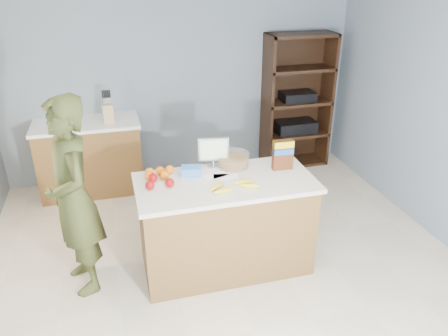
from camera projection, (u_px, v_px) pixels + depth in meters
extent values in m
cube|color=beige|center=(234.00, 285.00, 3.91)|extent=(4.50, 5.00, 0.02)
cube|color=slate|center=(180.00, 80.00, 5.55)|extent=(4.50, 0.02, 2.50)
cube|color=brown|center=(225.00, 226.00, 3.99)|extent=(1.50, 0.70, 0.86)
cube|color=silver|center=(225.00, 183.00, 3.79)|extent=(1.56, 0.76, 0.04)
cube|color=black|center=(225.00, 260.00, 4.15)|extent=(1.46, 0.66, 0.10)
cube|color=brown|center=(91.00, 158.00, 5.36)|extent=(1.20, 0.60, 0.86)
cube|color=white|center=(86.00, 124.00, 5.17)|extent=(1.24, 0.62, 0.04)
cube|color=black|center=(292.00, 98.00, 6.05)|extent=(0.90, 0.04, 1.80)
cube|color=black|center=(267.00, 105.00, 5.79)|extent=(0.04, 0.40, 1.80)
cube|color=black|center=(326.00, 100.00, 5.99)|extent=(0.04, 0.40, 1.80)
cube|color=black|center=(293.00, 161.00, 6.27)|extent=(0.90, 0.40, 0.04)
cube|color=black|center=(295.00, 133.00, 6.09)|extent=(0.90, 0.40, 0.04)
cube|color=black|center=(297.00, 102.00, 5.89)|extent=(0.90, 0.40, 0.04)
cube|color=black|center=(300.00, 69.00, 5.70)|extent=(0.90, 0.40, 0.04)
cube|color=black|center=(302.00, 35.00, 5.52)|extent=(0.90, 0.40, 0.04)
cube|color=black|center=(295.00, 126.00, 6.04)|extent=(0.55, 0.32, 0.16)
cube|color=black|center=(297.00, 96.00, 5.86)|extent=(0.45, 0.30, 0.12)
imported|color=#383E1B|center=(73.00, 198.00, 3.58)|extent=(0.59, 0.73, 1.73)
cube|color=tan|center=(108.00, 114.00, 5.10)|extent=(0.12, 0.10, 0.22)
cylinder|color=black|center=(103.00, 101.00, 5.02)|extent=(0.02, 0.02, 0.09)
cylinder|color=black|center=(105.00, 101.00, 5.03)|extent=(0.02, 0.02, 0.09)
cylinder|color=black|center=(107.00, 101.00, 5.03)|extent=(0.02, 0.02, 0.09)
cylinder|color=black|center=(109.00, 101.00, 5.04)|extent=(0.02, 0.02, 0.09)
cylinder|color=black|center=(110.00, 101.00, 5.04)|extent=(0.02, 0.02, 0.09)
cube|color=white|center=(215.00, 176.00, 3.87)|extent=(0.24, 0.17, 0.00)
cube|color=white|center=(226.00, 177.00, 3.85)|extent=(0.24, 0.16, 0.00)
ellipsoid|color=yellow|center=(217.00, 186.00, 3.65)|extent=(0.17, 0.14, 0.04)
ellipsoid|color=yellow|center=(223.00, 191.00, 3.58)|extent=(0.18, 0.06, 0.04)
ellipsoid|color=yellow|center=(243.00, 182.00, 3.72)|extent=(0.18, 0.06, 0.04)
ellipsoid|color=yellow|center=(250.00, 186.00, 3.66)|extent=(0.18, 0.10, 0.04)
sphere|color=#94090A|center=(153.00, 178.00, 3.75)|extent=(0.08, 0.08, 0.08)
sphere|color=#94090A|center=(170.00, 183.00, 3.67)|extent=(0.08, 0.08, 0.08)
sphere|color=#94090A|center=(150.00, 185.00, 3.62)|extent=(0.08, 0.08, 0.08)
sphere|color=orange|center=(149.00, 176.00, 3.78)|extent=(0.08, 0.08, 0.08)
sphere|color=orange|center=(160.00, 171.00, 3.88)|extent=(0.08, 0.08, 0.08)
sphere|color=orange|center=(165.00, 175.00, 3.79)|extent=(0.08, 0.08, 0.08)
sphere|color=orange|center=(170.00, 169.00, 3.90)|extent=(0.08, 0.08, 0.08)
sphere|color=orange|center=(150.00, 172.00, 3.85)|extent=(0.08, 0.08, 0.08)
cube|color=blue|center=(192.00, 171.00, 3.87)|extent=(0.20, 0.15, 0.08)
cylinder|color=#267219|center=(233.00, 162.00, 4.03)|extent=(0.27, 0.27, 0.09)
cylinder|color=white|center=(233.00, 160.00, 4.02)|extent=(0.30, 0.30, 0.13)
cylinder|color=silver|center=(214.00, 166.00, 4.05)|extent=(0.12, 0.12, 0.01)
cylinder|color=silver|center=(214.00, 163.00, 4.04)|extent=(0.02, 0.02, 0.05)
cube|color=silver|center=(213.00, 149.00, 3.98)|extent=(0.28, 0.09, 0.22)
cube|color=yellow|center=(213.00, 150.00, 3.96)|extent=(0.24, 0.05, 0.18)
cube|color=#592B14|center=(283.00, 155.00, 3.94)|extent=(0.19, 0.07, 0.28)
cube|color=yellow|center=(283.00, 144.00, 3.90)|extent=(0.19, 0.07, 0.06)
cube|color=blue|center=(283.00, 151.00, 3.93)|extent=(0.19, 0.07, 0.05)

